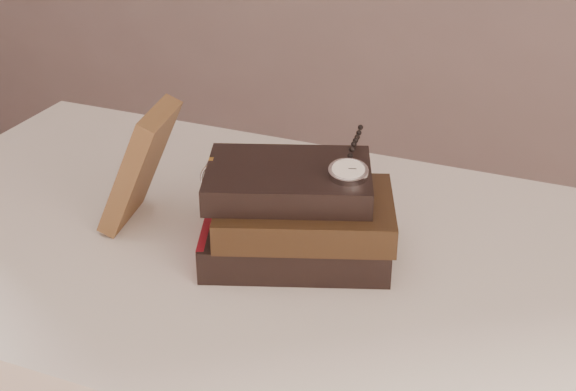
% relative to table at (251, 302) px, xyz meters
% --- Properties ---
extents(table, '(1.00, 0.60, 0.75)m').
position_rel_table_xyz_m(table, '(0.00, 0.00, 0.00)').
color(table, beige).
rests_on(table, ground).
extents(book_stack, '(0.26, 0.21, 0.11)m').
position_rel_table_xyz_m(book_stack, '(0.06, -0.00, 0.14)').
color(book_stack, black).
rests_on(book_stack, table).
extents(journal, '(0.10, 0.11, 0.16)m').
position_rel_table_xyz_m(journal, '(-0.14, -0.01, 0.17)').
color(journal, '#482F1B').
rests_on(journal, table).
extents(pocket_watch, '(0.06, 0.15, 0.02)m').
position_rel_table_xyz_m(pocket_watch, '(0.12, 0.01, 0.21)').
color(pocket_watch, silver).
rests_on(pocket_watch, book_stack).
extents(eyeglasses, '(0.12, 0.13, 0.04)m').
position_rel_table_xyz_m(eyeglasses, '(-0.03, 0.04, 0.15)').
color(eyeglasses, silver).
rests_on(eyeglasses, book_stack).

